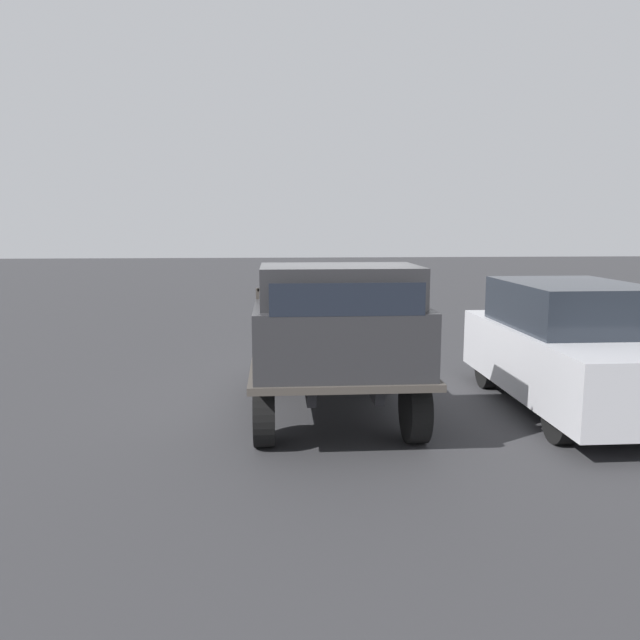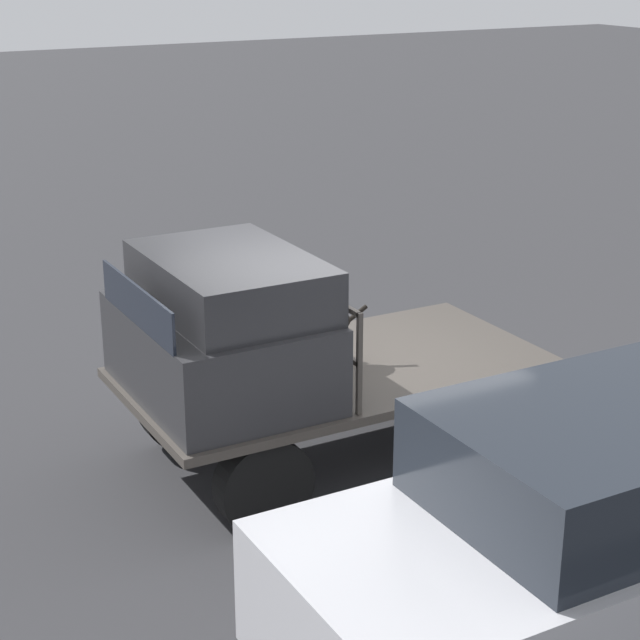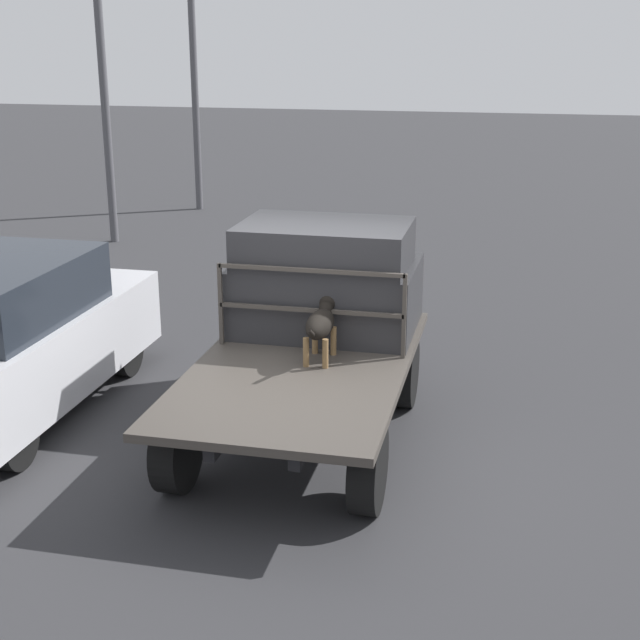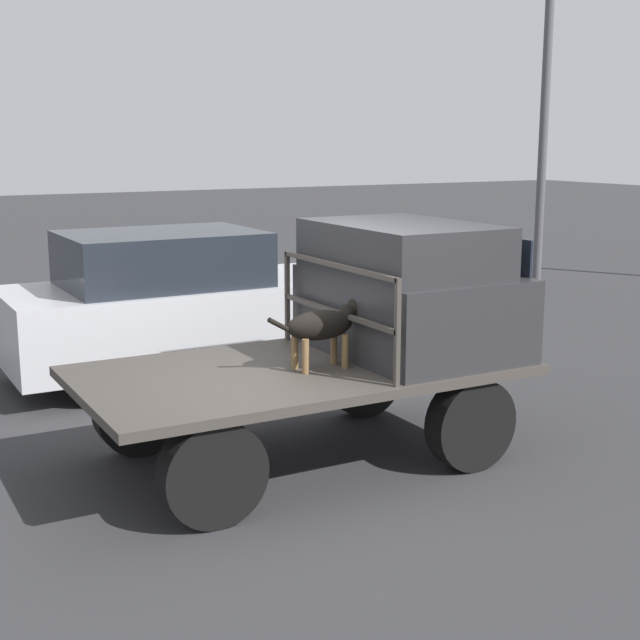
{
  "view_description": "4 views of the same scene",
  "coord_description": "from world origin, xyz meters",
  "views": [
    {
      "loc": [
        8.07,
        -0.73,
        2.51
      ],
      "look_at": [
        0.11,
        -0.16,
        1.28
      ],
      "focal_mm": 35.0,
      "sensor_mm": 36.0,
      "label": 1
    },
    {
      "loc": [
        4.44,
        7.72,
        4.48
      ],
      "look_at": [
        0.11,
        -0.16,
        1.28
      ],
      "focal_mm": 60.0,
      "sensor_mm": 36.0,
      "label": 2
    },
    {
      "loc": [
        -7.98,
        -1.98,
        3.97
      ],
      "look_at": [
        0.11,
        -0.16,
        1.28
      ],
      "focal_mm": 50.0,
      "sensor_mm": 36.0,
      "label": 3
    },
    {
      "loc": [
        -3.47,
        -6.61,
        2.79
      ],
      "look_at": [
        0.11,
        -0.16,
        1.28
      ],
      "focal_mm": 50.0,
      "sensor_mm": 36.0,
      "label": 4
    }
  ],
  "objects": [
    {
      "name": "flatbed_truck",
      "position": [
        0.0,
        0.0,
        0.62
      ],
      "size": [
        3.82,
        2.06,
        0.86
      ],
      "color": "black",
      "rests_on": "ground"
    },
    {
      "name": "parked_sedan",
      "position": [
        0.05,
        3.29,
        0.86
      ],
      "size": [
        4.04,
        1.8,
        1.73
      ],
      "rotation": [
        0.0,
        0.0,
        0.01
      ],
      "color": "black",
      "rests_on": "ground"
    },
    {
      "name": "dog",
      "position": [
        0.17,
        -0.16,
        1.24
      ],
      "size": [
        0.99,
        0.26,
        0.62
      ],
      "rotation": [
        0.0,
        0.0,
        -0.13
      ],
      "color": "brown",
      "rests_on": "flatbed_truck"
    },
    {
      "name": "truck_headboard",
      "position": [
        0.36,
        0.0,
        1.44
      ],
      "size": [
        0.04,
        1.94,
        0.87
      ],
      "color": "#3D3833",
      "rests_on": "flatbed_truck"
    },
    {
      "name": "ground_plane",
      "position": [
        0.0,
        0.0,
        0.0
      ],
      "size": [
        80.0,
        80.0,
        0.0
      ],
      "primitive_type": "plane",
      "color": "#2D2D30"
    },
    {
      "name": "truck_cab",
      "position": [
        1.11,
        0.0,
        1.43
      ],
      "size": [
        1.43,
        1.94,
        1.19
      ],
      "color": "#28282B",
      "rests_on": "flatbed_truck"
    }
  ]
}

